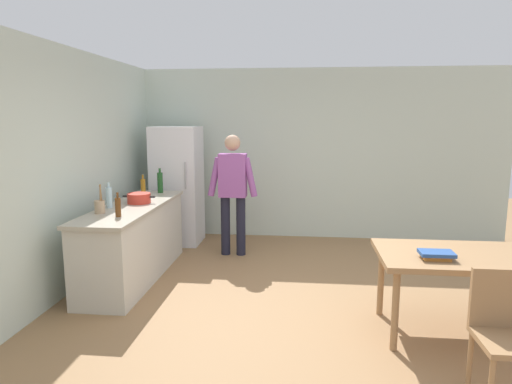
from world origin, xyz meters
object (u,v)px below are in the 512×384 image
at_px(utensil_jar, 100,206).
at_px(person, 233,187).
at_px(bottle_beer_brown, 118,207).
at_px(bottle_oil_amber, 143,187).
at_px(bottle_water_clear, 109,197).
at_px(book_stack, 436,255).
at_px(refrigerator, 178,185).
at_px(cooking_pot, 139,198).
at_px(dining_table, 459,262).
at_px(chair, 507,328).
at_px(bottle_wine_green, 160,182).

bearing_deg(utensil_jar, person, 51.14).
bearing_deg(bottle_beer_brown, bottle_oil_amber, 98.75).
xyz_separation_m(bottle_water_clear, book_stack, (3.35, -1.10, -0.24)).
bearing_deg(utensil_jar, refrigerator, 82.41).
height_order(refrigerator, bottle_beer_brown, refrigerator).
bearing_deg(bottle_water_clear, cooking_pot, 53.27).
bearing_deg(utensil_jar, bottle_beer_brown, -28.68).
distance_m(utensil_jar, bottle_water_clear, 0.31).
xyz_separation_m(refrigerator, person, (0.95, -0.55, 0.08)).
height_order(refrigerator, book_stack, refrigerator).
relative_size(refrigerator, dining_table, 1.29).
height_order(chair, bottle_oil_amber, bottle_oil_amber).
relative_size(dining_table, bottle_beer_brown, 5.38).
height_order(chair, bottle_water_clear, bottle_water_clear).
distance_m(dining_table, bottle_wine_green, 3.93).
relative_size(bottle_oil_amber, bottle_wine_green, 0.82).
relative_size(bottle_water_clear, bottle_wine_green, 0.88).
distance_m(bottle_wine_green, book_stack, 3.80).
bearing_deg(chair, bottle_oil_amber, 155.87).
height_order(dining_table, cooking_pot, cooking_pot).
height_order(bottle_beer_brown, bottle_wine_green, bottle_wine_green).
xyz_separation_m(chair, book_stack, (-0.25, 0.79, 0.25)).
bearing_deg(utensil_jar, chair, -24.00).
height_order(person, bottle_water_clear, person).
height_order(refrigerator, person, refrigerator).
bearing_deg(bottle_wine_green, person, 7.45).
bearing_deg(bottle_beer_brown, person, 60.23).
distance_m(cooking_pot, bottle_wine_green, 0.78).
relative_size(bottle_water_clear, bottle_oil_amber, 1.07).
relative_size(person, bottle_wine_green, 5.00).
bearing_deg(utensil_jar, bottle_oil_amber, 86.44).
xyz_separation_m(person, bottle_beer_brown, (-0.96, -1.67, 0.03)).
relative_size(refrigerator, person, 1.06).
bearing_deg(book_stack, bottle_wine_green, 144.71).
xyz_separation_m(person, book_stack, (2.10, -2.32, -0.19)).
distance_m(refrigerator, chair, 4.95).
height_order(cooking_pot, bottle_beer_brown, bottle_beer_brown).
distance_m(chair, book_stack, 0.87).
relative_size(person, utensil_jar, 5.31).
xyz_separation_m(refrigerator, dining_table, (3.30, -2.70, -0.23)).
relative_size(bottle_oil_amber, book_stack, 1.00).
bearing_deg(refrigerator, chair, -48.03).
distance_m(refrigerator, bottle_beer_brown, 2.23).
xyz_separation_m(bottle_oil_amber, bottle_beer_brown, (0.20, -1.30, -0.01)).
bearing_deg(person, cooking_pot, -138.35).
xyz_separation_m(chair, bottle_oil_amber, (-3.51, 2.74, 0.48)).
bearing_deg(bottle_beer_brown, chair, -23.60).
xyz_separation_m(refrigerator, book_stack, (3.05, -2.88, -0.11)).
relative_size(person, bottle_water_clear, 5.67).
bearing_deg(bottle_water_clear, utensil_jar, -85.23).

